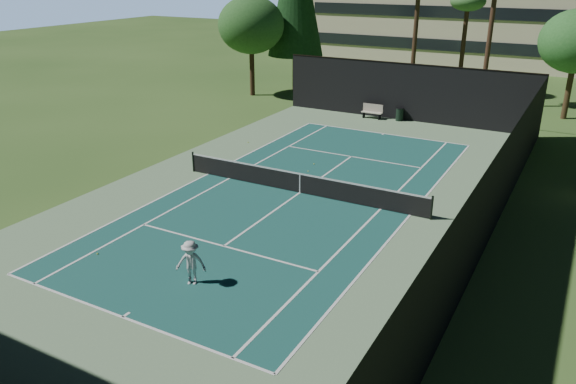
{
  "coord_description": "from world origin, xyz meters",
  "views": [
    {
      "loc": [
        11.63,
        -22.34,
        10.13
      ],
      "look_at": [
        1.0,
        -3.0,
        1.3
      ],
      "focal_mm": 35.0,
      "sensor_mm": 36.0,
      "label": 1
    }
  ],
  "objects_px": {
    "player": "(191,263)",
    "park_bench": "(372,111)",
    "tennis_net": "(300,182)",
    "tennis_ball_b": "(314,164)",
    "tennis_ball_d": "(248,142)",
    "tennis_ball_c": "(308,171)",
    "trash_bin": "(400,114)",
    "tennis_ball_a": "(98,254)"
  },
  "relations": [
    {
      "from": "tennis_ball_b",
      "to": "tennis_ball_d",
      "type": "xyz_separation_m",
      "value": [
        -5.45,
        1.76,
        -0.0
      ]
    },
    {
      "from": "tennis_ball_b",
      "to": "tennis_ball_c",
      "type": "bearing_deg",
      "value": -78.56
    },
    {
      "from": "tennis_ball_d",
      "to": "trash_bin",
      "type": "relative_size",
      "value": 0.07
    },
    {
      "from": "tennis_net",
      "to": "trash_bin",
      "type": "xyz_separation_m",
      "value": [
        -0.21,
        15.67,
        -0.08
      ]
    },
    {
      "from": "player",
      "to": "tennis_ball_a",
      "type": "xyz_separation_m",
      "value": [
        -4.47,
        -0.05,
        -0.78
      ]
    },
    {
      "from": "player",
      "to": "trash_bin",
      "type": "relative_size",
      "value": 1.72
    },
    {
      "from": "tennis_ball_a",
      "to": "park_bench",
      "type": "distance_m",
      "value": 24.71
    },
    {
      "from": "tennis_ball_b",
      "to": "tennis_ball_d",
      "type": "bearing_deg",
      "value": 162.11
    },
    {
      "from": "player",
      "to": "tennis_ball_a",
      "type": "relative_size",
      "value": 24.22
    },
    {
      "from": "tennis_net",
      "to": "tennis_ball_b",
      "type": "bearing_deg",
      "value": 107.09
    },
    {
      "from": "tennis_net",
      "to": "player",
      "type": "relative_size",
      "value": 7.92
    },
    {
      "from": "player",
      "to": "tennis_ball_c",
      "type": "xyz_separation_m",
      "value": [
        -1.67,
        12.12,
        -0.79
      ]
    },
    {
      "from": "tennis_net",
      "to": "player",
      "type": "distance_m",
      "value": 9.24
    },
    {
      "from": "tennis_ball_a",
      "to": "tennis_ball_c",
      "type": "xyz_separation_m",
      "value": [
        2.8,
        12.17,
        -0.0
      ]
    },
    {
      "from": "tennis_ball_a",
      "to": "tennis_ball_b",
      "type": "xyz_separation_m",
      "value": [
        2.56,
        13.38,
        0.0
      ]
    },
    {
      "from": "tennis_ball_c",
      "to": "trash_bin",
      "type": "bearing_deg",
      "value": 86.36
    },
    {
      "from": "tennis_ball_d",
      "to": "park_bench",
      "type": "bearing_deg",
      "value": 64.37
    },
    {
      "from": "tennis_ball_c",
      "to": "tennis_ball_b",
      "type": "bearing_deg",
      "value": 101.44
    },
    {
      "from": "tennis_ball_a",
      "to": "trash_bin",
      "type": "xyz_separation_m",
      "value": [
        3.61,
        24.93,
        0.44
      ]
    },
    {
      "from": "player",
      "to": "tennis_ball_d",
      "type": "xyz_separation_m",
      "value": [
        -7.36,
        15.09,
        -0.78
      ]
    },
    {
      "from": "tennis_net",
      "to": "tennis_ball_d",
      "type": "bearing_deg",
      "value": 138.8
    },
    {
      "from": "tennis_net",
      "to": "player",
      "type": "xyz_separation_m",
      "value": [
        0.64,
        -9.21,
        0.26
      ]
    },
    {
      "from": "player",
      "to": "tennis_ball_b",
      "type": "distance_m",
      "value": 13.49
    },
    {
      "from": "tennis_ball_a",
      "to": "tennis_ball_d",
      "type": "height_order",
      "value": "same"
    },
    {
      "from": "trash_bin",
      "to": "tennis_net",
      "type": "bearing_deg",
      "value": -89.23
    },
    {
      "from": "player",
      "to": "tennis_ball_d",
      "type": "relative_size",
      "value": 24.46
    },
    {
      "from": "tennis_ball_b",
      "to": "tennis_ball_c",
      "type": "height_order",
      "value": "tennis_ball_b"
    },
    {
      "from": "tennis_net",
      "to": "tennis_ball_c",
      "type": "height_order",
      "value": "tennis_net"
    },
    {
      "from": "player",
      "to": "park_bench",
      "type": "bearing_deg",
      "value": 73.41
    },
    {
      "from": "tennis_ball_c",
      "to": "tennis_ball_a",
      "type": "bearing_deg",
      "value": -102.96
    },
    {
      "from": "tennis_net",
      "to": "player",
      "type": "bearing_deg",
      "value": -86.01
    },
    {
      "from": "tennis_net",
      "to": "tennis_ball_c",
      "type": "xyz_separation_m",
      "value": [
        -1.02,
        2.91,
        -0.53
      ]
    },
    {
      "from": "player",
      "to": "park_bench",
      "type": "relative_size",
      "value": 1.09
    },
    {
      "from": "tennis_ball_a",
      "to": "tennis_ball_d",
      "type": "relative_size",
      "value": 1.01
    },
    {
      "from": "tennis_net",
      "to": "tennis_ball_b",
      "type": "distance_m",
      "value": 4.34
    },
    {
      "from": "player",
      "to": "trash_bin",
      "type": "distance_m",
      "value": 24.9
    },
    {
      "from": "player",
      "to": "tennis_ball_c",
      "type": "bearing_deg",
      "value": 74.73
    },
    {
      "from": "park_bench",
      "to": "player",
      "type": "bearing_deg",
      "value": -83.5
    },
    {
      "from": "player",
      "to": "trash_bin",
      "type": "height_order",
      "value": "player"
    },
    {
      "from": "tennis_ball_d",
      "to": "tennis_ball_a",
      "type": "bearing_deg",
      "value": -79.18
    },
    {
      "from": "park_bench",
      "to": "tennis_ball_d",
      "type": "bearing_deg",
      "value": -115.63
    },
    {
      "from": "tennis_ball_a",
      "to": "tennis_ball_c",
      "type": "relative_size",
      "value": 1.16
    }
  ]
}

